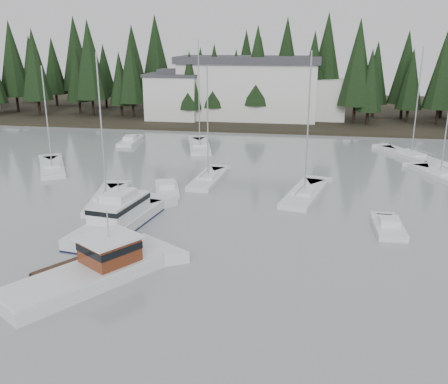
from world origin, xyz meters
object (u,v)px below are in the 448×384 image
(sailboat_0, at_px, (208,180))
(sailboat_7, at_px, (304,195))
(lobster_boat_brown, at_px, (89,274))
(sailboat_6, at_px, (200,147))
(sailboat_4, at_px, (52,169))
(cabin_cruiser_center, at_px, (118,220))
(sailboat_3, at_px, (440,176))
(sailboat_11, at_px, (107,201))
(runabout_1, at_px, (388,229))
(harbor_inn, at_px, (260,89))
(house_west, at_px, (174,96))
(runabout_3, at_px, (130,142))
(sailboat_1, at_px, (411,157))
(runabout_4, at_px, (167,191))

(sailboat_0, xyz_separation_m, sailboat_7, (10.21, -3.59, 0.00))
(lobster_boat_brown, relative_size, sailboat_7, 0.73)
(lobster_boat_brown, distance_m, sailboat_6, 39.74)
(sailboat_0, distance_m, sailboat_4, 18.96)
(cabin_cruiser_center, distance_m, sailboat_3, 35.69)
(cabin_cruiser_center, distance_m, sailboat_11, 7.07)
(runabout_1, bearing_deg, sailboat_11, 82.16)
(sailboat_3, height_order, sailboat_4, sailboat_3)
(sailboat_3, bearing_deg, harbor_inn, 12.50)
(runabout_1, bearing_deg, harbor_inn, 15.76)
(house_west, distance_m, runabout_3, 19.93)
(runabout_1, xyz_separation_m, runabout_3, (-32.09, 29.09, 0.00))
(sailboat_7, bearing_deg, sailboat_1, -22.60)
(sailboat_7, height_order, runabout_4, sailboat_7)
(runabout_4, bearing_deg, sailboat_4, 49.16)
(sailboat_1, height_order, runabout_4, sailboat_1)
(sailboat_3, xyz_separation_m, sailboat_11, (-32.69, -14.43, -0.01))
(sailboat_1, bearing_deg, runabout_1, 137.62)
(harbor_inn, bearing_deg, runabout_1, -73.21)
(house_west, distance_m, harbor_inn, 15.45)
(runabout_1, bearing_deg, sailboat_7, 39.61)
(sailboat_1, height_order, sailboat_4, sailboat_1)
(runabout_3, bearing_deg, sailboat_3, -111.50)
(sailboat_6, relative_size, runabout_3, 2.12)
(lobster_boat_brown, height_order, runabout_1, lobster_boat_brown)
(sailboat_6, bearing_deg, sailboat_0, -178.91)
(cabin_cruiser_center, bearing_deg, sailboat_6, 8.45)
(sailboat_11, bearing_deg, cabin_cruiser_center, -160.79)
(sailboat_4, bearing_deg, runabout_4, -142.13)
(cabin_cruiser_center, height_order, sailboat_4, sailboat_4)
(cabin_cruiser_center, height_order, runabout_1, cabin_cruiser_center)
(sailboat_7, height_order, runabout_1, sailboat_7)
(harbor_inn, xyz_separation_m, sailboat_11, (-9.24, -48.83, -5.69))
(lobster_boat_brown, distance_m, sailboat_0, 23.85)
(runabout_3, bearing_deg, cabin_cruiser_center, -166.76)
(cabin_cruiser_center, height_order, sailboat_6, sailboat_6)
(lobster_boat_brown, distance_m, cabin_cruiser_center, 9.25)
(house_west, relative_size, sailboat_1, 0.68)
(harbor_inn, distance_m, sailboat_7, 45.20)
(harbor_inn, bearing_deg, runabout_4, -95.74)
(sailboat_7, bearing_deg, lobster_boat_brown, 159.83)
(harbor_inn, height_order, cabin_cruiser_center, harbor_inn)
(sailboat_6, bearing_deg, runabout_4, 169.00)
(harbor_inn, bearing_deg, lobster_boat_brown, -93.66)
(sailboat_6, xyz_separation_m, runabout_1, (21.40, -27.46, 0.05))
(sailboat_4, bearing_deg, sailboat_1, -102.47)
(harbor_inn, bearing_deg, runabout_3, -125.94)
(sailboat_1, relative_size, runabout_3, 2.00)
(sailboat_0, distance_m, sailboat_7, 10.82)
(sailboat_3, xyz_separation_m, runabout_4, (-27.98, -10.62, 0.04))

